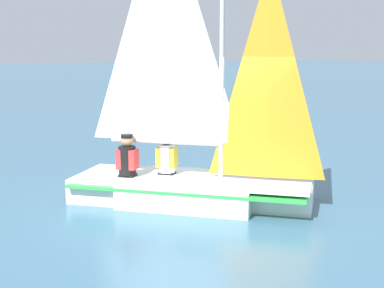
% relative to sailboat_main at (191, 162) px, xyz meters
% --- Properties ---
extents(ground_plane, '(260.00, 260.00, 0.00)m').
position_rel_sailboat_main_xyz_m(ground_plane, '(-0.01, 0.01, -0.71)').
color(ground_plane, '#38607A').
extents(sailboat_main, '(3.97, 4.03, 5.30)m').
position_rel_sailboat_main_xyz_m(sailboat_main, '(0.00, 0.00, 0.00)').
color(sailboat_main, white).
rests_on(sailboat_main, ground_plane).
extents(sailor_helm, '(0.42, 0.43, 1.16)m').
position_rel_sailboat_main_xyz_m(sailor_helm, '(0.20, -0.50, -0.09)').
color(sailor_helm, black).
rests_on(sailor_helm, ground_plane).
extents(sailor_crew, '(0.42, 0.43, 1.16)m').
position_rel_sailboat_main_xyz_m(sailor_crew, '(0.89, -0.69, -0.08)').
color(sailor_crew, black).
rests_on(sailor_crew, ground_plane).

